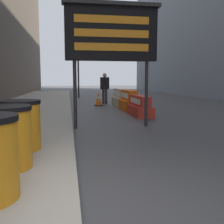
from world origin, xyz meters
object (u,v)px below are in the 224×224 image
Objects in this scene: jersey_barrier_cream at (120,98)px; traffic_cone_near at (119,98)px; pedestrian_worker at (105,86)px; barrel_drum_middle at (5,137)px; message_board at (112,34)px; barrel_drum_back at (20,125)px; traffic_light_near_curb at (78,62)px; jersey_barrier_red_striped at (140,107)px; traffic_cone_mid at (98,99)px; jersey_barrier_orange_far at (129,101)px.

jersey_barrier_cream is 0.98m from traffic_cone_near.
barrel_drum_middle is at bearing -112.02° from pedestrian_worker.
barrel_drum_back is at bearing -127.74° from message_board.
pedestrian_worker is (0.80, 7.24, -1.61)m from message_board.
pedestrian_worker reaches higher than barrel_drum_middle.
barrel_drum_back is 0.50× the size of pedestrian_worker.
barrel_drum_back is at bearing -96.21° from traffic_light_near_curb.
jersey_barrier_red_striped is at bearing 58.80° from barrel_drum_middle.
traffic_light_near_curb is (1.62, 15.66, 2.04)m from barrel_drum_middle.
barrel_drum_back is 1.15× the size of traffic_cone_mid.
jersey_barrier_orange_far reaches higher than jersey_barrier_cream.
barrel_drum_back reaches higher than jersey_barrier_orange_far.
traffic_cone_mid is at bearing 105.08° from jersey_barrier_red_striped.
barrel_drum_back is at bearing -113.30° from pedestrian_worker.
message_board reaches higher than jersey_barrier_red_striped.
jersey_barrier_cream reaches higher than jersey_barrier_red_striped.
traffic_cone_mid is at bearing 86.89° from message_board.
message_board reaches higher than jersey_barrier_orange_far.
jersey_barrier_cream is 1.13m from traffic_cone_mid.
traffic_light_near_curb reaches higher than message_board.
barrel_drum_middle is 0.52× the size of jersey_barrier_orange_far.
pedestrian_worker is (-0.67, 1.01, 0.64)m from jersey_barrier_cream.
traffic_cone_mid is at bearing -148.09° from traffic_cone_near.
traffic_light_near_curb is at bearing 103.79° from jersey_barrier_orange_far.
traffic_cone_near is at bearing 77.20° from message_board.
jersey_barrier_orange_far is at bearing 90.00° from jersey_barrier_red_striped.
jersey_barrier_cream is at bearing -99.71° from traffic_cone_near.
barrel_drum_middle is 15.87m from traffic_light_near_curb.
traffic_light_near_curb is (-1.94, 5.78, 2.23)m from jersey_barrier_cream.
message_board is 6.78m from traffic_cone_mid.
jersey_barrier_cream is 6.49m from traffic_light_near_curb.
message_board reaches higher than traffic_cone_mid.
barrel_drum_back is at bearing -104.93° from traffic_cone_mid.
jersey_barrier_red_striped is 1.01× the size of pedestrian_worker.
traffic_cone_near is at bearing -66.43° from traffic_light_near_curb.
jersey_barrier_orange_far is 2.20× the size of traffic_cone_mid.
jersey_barrier_cream reaches higher than traffic_cone_near.
message_board is 1.97× the size of jersey_barrier_red_striped.
traffic_light_near_curb is at bearing 113.57° from traffic_cone_near.
jersey_barrier_red_striped is 4.00m from jersey_barrier_cream.
barrel_drum_back reaches higher than traffic_cone_mid.
message_board is 1.99× the size of pedestrian_worker.
traffic_cone_near is (0.16, 4.96, -0.01)m from jersey_barrier_red_striped.
message_board is 6.78m from jersey_barrier_cream.
barrel_drum_back is at bearing -110.58° from traffic_cone_near.
traffic_cone_near is (3.70, 9.86, -0.26)m from barrel_drum_back.
traffic_cone_near is 0.88× the size of traffic_cone_mid.
barrel_drum_middle reaches higher than traffic_cone_near.
jersey_barrier_red_striped is at bearing -78.79° from traffic_light_near_curb.
barrel_drum_middle is at bearing -91.28° from barrel_drum_back.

